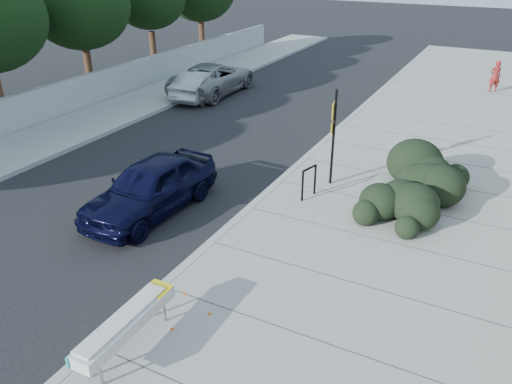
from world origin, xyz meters
TOP-DOWN VIEW (x-y plane):
  - ground at (0.00, 0.00)m, footprint 120.00×120.00m
  - sidewalk_near at (5.60, 5.00)m, footprint 11.20×50.00m
  - sidewalk_far at (-9.50, 5.00)m, footprint 3.00×50.00m
  - curb_near at (0.00, 5.00)m, footprint 0.22×50.00m
  - curb_far at (-8.00, 5.00)m, footprint 0.22×50.00m
  - far_wall at (-11.20, 5.00)m, footprint 0.30×40.00m
  - tree_far_d at (-12.50, 9.00)m, footprint 4.60×4.60m
  - bench at (0.60, -3.73)m, footprint 0.49×2.33m
  - bike_rack at (1.21, 3.35)m, footprint 0.22×0.63m
  - sign_post at (1.44, 4.55)m, footprint 0.13×0.33m
  - hedge at (4.00, 4.38)m, footprint 3.45×4.50m
  - sedan_navy at (-2.43, 0.83)m, footprint 1.96×4.48m
  - wagon_silver at (-7.50, 11.21)m, footprint 1.82×4.19m
  - suv_silver at (-7.50, 12.26)m, footprint 2.62×5.45m
  - pedestrian at (4.98, 18.34)m, footprint 0.66×0.59m

SIDE VIEW (x-z plane):
  - ground at x=0.00m, z-range 0.00..0.00m
  - sidewalk_near at x=5.60m, z-range 0.00..0.15m
  - sidewalk_far at x=-9.50m, z-range 0.00..0.15m
  - curb_near at x=0.00m, z-range 0.00..0.17m
  - curb_far at x=-8.00m, z-range 0.00..0.17m
  - wagon_silver at x=-7.50m, z-range 0.00..1.34m
  - bench at x=0.60m, z-range 0.35..1.05m
  - bike_rack at x=1.21m, z-range 0.25..1.19m
  - suv_silver at x=-7.50m, z-range 0.00..1.50m
  - far_wall at x=-11.20m, z-range 0.00..1.50m
  - sedan_navy at x=-2.43m, z-range 0.00..1.50m
  - hedge at x=4.00m, z-range 0.15..1.66m
  - pedestrian at x=4.98m, z-range 0.15..1.67m
  - sign_post at x=1.44m, z-range 0.33..3.24m
  - tree_far_d at x=-12.50m, z-range 1.11..7.27m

